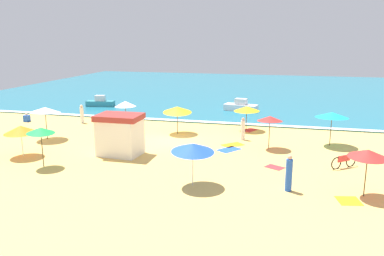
# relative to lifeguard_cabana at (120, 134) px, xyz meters

# --- Properties ---
(ground_plane) EXTENTS (60.00, 60.00, 0.00)m
(ground_plane) POSITION_rel_lifeguard_cabana_xyz_m (1.97, 4.04, -1.31)
(ground_plane) COLOR #EDBC60
(ocean_water) EXTENTS (60.00, 44.00, 0.10)m
(ocean_water) POSITION_rel_lifeguard_cabana_xyz_m (1.97, 32.04, -1.26)
(ocean_water) COLOR teal
(ocean_water) RESTS_ON ground_plane
(wave_breaker_foam) EXTENTS (57.00, 0.70, 0.01)m
(wave_breaker_foam) POSITION_rel_lifeguard_cabana_xyz_m (1.97, 10.34, -1.20)
(wave_breaker_foam) COLOR white
(wave_breaker_foam) RESTS_ON ocean_water
(lifeguard_cabana) EXTENTS (2.70, 2.03, 2.56)m
(lifeguard_cabana) POSITION_rel_lifeguard_cabana_xyz_m (0.00, 0.00, 0.00)
(lifeguard_cabana) COLOR white
(lifeguard_cabana) RESTS_ON ground_plane
(beach_umbrella_0) EXTENTS (2.26, 2.26, 2.13)m
(beach_umbrella_0) POSITION_rel_lifeguard_cabana_xyz_m (-2.84, 7.36, 0.59)
(beach_umbrella_0) COLOR #4C3823
(beach_umbrella_0) RESTS_ON ground_plane
(beach_umbrella_1) EXTENTS (2.73, 2.75, 2.18)m
(beach_umbrella_1) POSITION_rel_lifeguard_cabana_xyz_m (1.89, 6.17, 0.55)
(beach_umbrella_1) COLOR #4C3823
(beach_umbrella_1) RESTS_ON ground_plane
(beach_umbrella_2) EXTENTS (2.82, 2.82, 1.95)m
(beach_umbrella_2) POSITION_rel_lifeguard_cabana_xyz_m (6.85, 8.47, 0.42)
(beach_umbrella_2) COLOR #4C3823
(beach_umbrella_2) RESTS_ON ground_plane
(beach_umbrella_3) EXTENTS (2.08, 2.08, 2.33)m
(beach_umbrella_3) POSITION_rel_lifeguard_cabana_xyz_m (-3.27, -3.23, 0.81)
(beach_umbrella_3) COLOR #4C3823
(beach_umbrella_3) RESTS_ON ground_plane
(beach_umbrella_4) EXTENTS (2.92, 2.93, 2.25)m
(beach_umbrella_4) POSITION_rel_lifeguard_cabana_xyz_m (5.65, -3.96, 0.65)
(beach_umbrella_4) COLOR silver
(beach_umbrella_4) RESTS_ON ground_plane
(beach_umbrella_5) EXTENTS (2.21, 2.22, 2.29)m
(beach_umbrella_5) POSITION_rel_lifeguard_cabana_xyz_m (13.64, -3.31, 0.75)
(beach_umbrella_5) COLOR #4C3823
(beach_umbrella_5) RESTS_ON ground_plane
(beach_umbrella_6) EXTENTS (1.87, 1.88, 2.21)m
(beach_umbrella_6) POSITION_rel_lifeguard_cabana_xyz_m (8.89, 3.69, 0.71)
(beach_umbrella_6) COLOR #4C3823
(beach_umbrella_6) RESTS_ON ground_plane
(beach_umbrella_7) EXTENTS (2.33, 2.34, 2.33)m
(beach_umbrella_7) POSITION_rel_lifeguard_cabana_xyz_m (12.86, 5.44, 0.81)
(beach_umbrella_7) COLOR #4C3823
(beach_umbrella_7) RESTS_ON ground_plane
(beach_umbrella_8) EXTENTS (2.74, 2.74, 1.94)m
(beach_umbrella_8) POSITION_rel_lifeguard_cabana_xyz_m (-5.70, -1.79, 0.39)
(beach_umbrella_8) COLOR silver
(beach_umbrella_8) RESTS_ON ground_plane
(beach_umbrella_9) EXTENTS (2.53, 2.54, 2.41)m
(beach_umbrella_9) POSITION_rel_lifeguard_cabana_xyz_m (-6.73, 2.25, 0.83)
(beach_umbrella_9) COLOR #4C3823
(beach_umbrella_9) RESTS_ON ground_plane
(parked_bicycle) EXTENTS (1.45, 1.20, 0.76)m
(parked_bicycle) POSITION_rel_lifeguard_cabana_xyz_m (13.20, 0.76, -0.92)
(parked_bicycle) COLOR black
(parked_bicycle) RESTS_ON ground_plane
(beachgoer_0) EXTENTS (0.44, 0.44, 1.79)m
(beachgoer_0) POSITION_rel_lifeguard_cabana_xyz_m (10.24, -3.49, -0.46)
(beachgoer_0) COLOR blue
(beachgoer_0) RESTS_ON ground_plane
(beachgoer_1) EXTENTS (0.37, 0.37, 1.62)m
(beachgoer_1) POSITION_rel_lifeguard_cabana_xyz_m (6.95, 5.52, -0.53)
(beachgoer_1) COLOR white
(beachgoer_1) RESTS_ON ground_plane
(beachgoer_2) EXTENTS (0.37, 0.37, 1.58)m
(beachgoer_2) POSITION_rel_lifeguard_cabana_xyz_m (-7.02, 7.71, -0.55)
(beachgoer_2) COLOR white
(beachgoer_2) RESTS_ON ground_plane
(beachgoer_5) EXTENTS (0.46, 0.46, 0.75)m
(beachgoer_5) POSITION_rel_lifeguard_cabana_xyz_m (-11.96, 7.01, -1.00)
(beachgoer_5) COLOR blue
(beachgoer_5) RESTS_ON ground_plane
(beach_towel_0) EXTENTS (1.66, 1.66, 0.01)m
(beach_towel_0) POSITION_rel_lifeguard_cabana_xyz_m (6.47, 3.95, -1.30)
(beach_towel_0) COLOR orange
(beach_towel_0) RESTS_ON ground_plane
(beach_towel_1) EXTENTS (1.35, 1.60, 0.01)m
(beach_towel_1) POSITION_rel_lifeguard_cabana_xyz_m (7.12, 8.56, -1.30)
(beach_towel_1) COLOR red
(beach_towel_1) RESTS_ON ground_plane
(beach_towel_2) EXTENTS (1.66, 1.80, 0.01)m
(beach_towel_2) POSITION_rel_lifeguard_cabana_xyz_m (6.40, 2.75, -1.30)
(beach_towel_2) COLOR blue
(beach_towel_2) RESTS_ON ground_plane
(beach_towel_3) EXTENTS (1.24, 1.12, 0.01)m
(beach_towel_3) POSITION_rel_lifeguard_cabana_xyz_m (9.46, -0.14, -1.30)
(beach_towel_3) COLOR red
(beach_towel_3) RESTS_ON ground_plane
(beach_towel_4) EXTENTS (1.18, 1.21, 0.01)m
(beach_towel_4) POSITION_rel_lifeguard_cabana_xyz_m (12.91, -4.05, -1.30)
(beach_towel_4) COLOR orange
(beach_towel_4) RESTS_ON ground_plane
(small_boat_0) EXTENTS (2.99, 1.48, 1.13)m
(small_boat_0) POSITION_rel_lifeguard_cabana_xyz_m (-9.12, 15.15, -0.83)
(small_boat_0) COLOR teal
(small_boat_0) RESTS_ON ocean_water
(small_boat_1) EXTENTS (3.39, 1.85, 1.19)m
(small_boat_1) POSITION_rel_lifeguard_cabana_xyz_m (5.42, 16.21, -0.80)
(small_boat_1) COLOR white
(small_boat_1) RESTS_ON ocean_water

